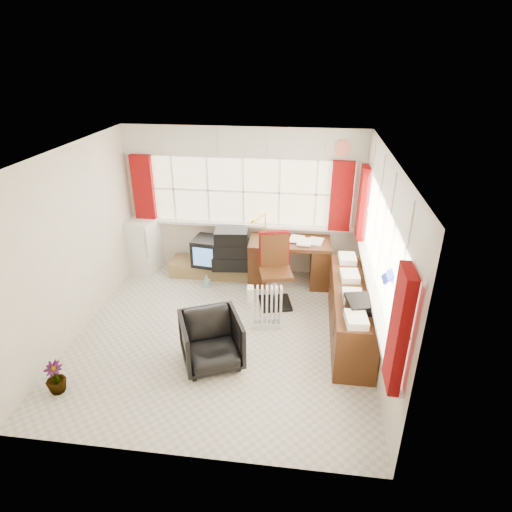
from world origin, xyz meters
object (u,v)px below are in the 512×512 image
Objects in this scene: desk at (289,260)px; radiator at (267,311)px; desk_lamp at (265,219)px; office_chair at (211,341)px; credenza at (350,311)px; mini_fridge at (142,244)px; crt_tv at (210,251)px; task_chair at (275,266)px; tv_bench at (211,267)px.

radiator is (-0.23, -1.35, -0.16)m from desk.
radiator is (0.20, -1.59, -0.76)m from desk_lamp.
desk reaches higher than office_chair.
desk is 2.36m from office_chair.
credenza is 2.15× the size of mini_fridge.
radiator is at bearing -99.73° from desk.
credenza reaches higher than crt_tv.
desk is 2.06× the size of radiator.
office_chair is at bearing -76.70° from crt_tv.
desk_lamp is 1.10m from crt_tv.
desk_lamp reaches higher than task_chair.
mini_fridge is at bearing 161.41° from task_chair.
tv_bench is at bearing 78.81° from office_chair.
credenza is (1.34, -1.64, -0.64)m from desk_lamp.
desk_lamp is at bearing 97.16° from radiator.
desk is 3.52× the size of desk_lamp.
task_chair reaches higher than crt_tv.
tv_bench is 1.30m from mini_fridge.
desk_lamp reaches higher than tv_bench.
desk_lamp reaches higher than credenza.
office_chair is at bearing -99.36° from desk_lamp.
task_chair is at bearing -107.05° from desk.
desk_lamp is 1.77m from radiator.
desk_lamp reaches higher than office_chair.
desk is at bearing -4.31° from mini_fridge.
task_chair is at bearing 144.58° from credenza.
desk is 2.33× the size of crt_tv.
office_chair is 2.99m from mini_fridge.
tv_bench is at bearing 127.77° from radiator.
office_chair is 1.05m from radiator.
desk_lamp is at bearing 151.17° from desk.
tv_bench is at bearing -3.65° from mini_fridge.
radiator is (0.60, 0.85, -0.07)m from office_chair.
desk_lamp is 1.31m from tv_bench.
radiator is 1.13× the size of crt_tv.
radiator is 1.78m from crt_tv.
credenza reaches higher than office_chair.
radiator is at bearing 177.29° from credenza.
task_chair is (0.24, -0.86, -0.43)m from desk_lamp.
desk_lamp is at bearing 105.69° from task_chair.
mini_fridge is (-1.78, 2.40, 0.13)m from office_chair.
mini_fridge is at bearing 171.85° from crt_tv.
task_chair is 0.57× the size of credenza.
crt_tv is (-2.27, 1.42, 0.09)m from credenza.
task_chair is at bearing -32.03° from tv_bench.
office_chair is 1.26× the size of crt_tv.
desk reaches higher than radiator.
desk is at bearing 80.27° from radiator.
desk is 1.84× the size of office_chair.
office_chair is 1.92m from credenza.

